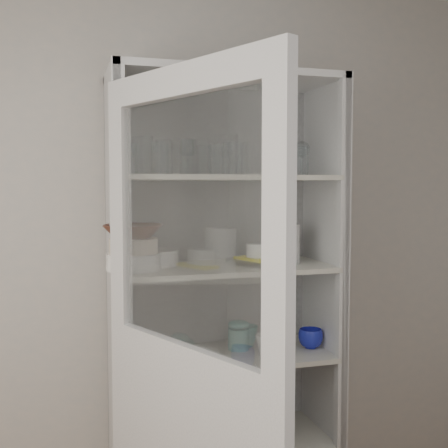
{
  "coord_description": "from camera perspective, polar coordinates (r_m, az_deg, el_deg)",
  "views": [
    {
      "loc": [
        -0.5,
        -1.11,
        1.62
      ],
      "look_at": [
        0.2,
        1.27,
        1.45
      ],
      "focal_mm": 45.0,
      "sensor_mm": 36.0,
      "label": 1
    }
  ],
  "objects": [
    {
      "name": "tumbler_10",
      "position": [
        2.47,
        -1.99,
        6.49
      ],
      "size": [
        0.08,
        0.08,
        0.13
      ],
      "primitive_type": "cylinder",
      "rotation": [
        0.0,
        0.0,
        -0.24
      ],
      "color": "silver",
      "rests_on": "shelf_glass"
    },
    {
      "name": "pantry_cabinet",
      "position": [
        2.63,
        -0.39,
        -10.94
      ],
      "size": [
        1.0,
        0.45,
        2.1
      ],
      "color": "#B7B7B7",
      "rests_on": "floor"
    },
    {
      "name": "tumbler_2",
      "position": [
        2.3,
        -6.1,
        6.77
      ],
      "size": [
        0.07,
        0.07,
        0.14
      ],
      "primitive_type": "cylinder",
      "rotation": [
        0.0,
        0.0,
        -0.01
      ],
      "color": "silver",
      "rests_on": "shelf_glass"
    },
    {
      "name": "grey_bowl_stack",
      "position": [
        2.58,
        6.08,
        -1.99
      ],
      "size": [
        0.15,
        0.15,
        0.18
      ],
      "primitive_type": "cylinder",
      "color": "silver",
      "rests_on": "shelf_plates"
    },
    {
      "name": "tumbler_1",
      "position": [
        2.27,
        -6.4,
        6.65
      ],
      "size": [
        0.08,
        0.08,
        0.13
      ],
      "primitive_type": "cylinder",
      "rotation": [
        0.0,
        0.0,
        0.41
      ],
      "color": "silver",
      "rests_on": "shelf_glass"
    },
    {
      "name": "goblet_1",
      "position": [
        2.56,
        -3.7,
        6.93
      ],
      "size": [
        0.08,
        0.08,
        0.18
      ],
      "primitive_type": null,
      "color": "silver",
      "rests_on": "shelf_glass"
    },
    {
      "name": "teal_jar",
      "position": [
        2.64,
        1.5,
        -11.39
      ],
      "size": [
        0.1,
        0.1,
        0.12
      ],
      "color": "#147967",
      "rests_on": "shelf_mugs"
    },
    {
      "name": "tin_box",
      "position": [
        2.71,
        1.6,
        -20.57
      ],
      "size": [
        0.23,
        0.19,
        0.06
      ],
      "primitive_type": "cube",
      "rotation": [
        0.0,
        0.0,
        0.25
      ],
      "color": "#97969E",
      "rests_on": "shelf_bot"
    },
    {
      "name": "tumbler_6",
      "position": [
        2.44,
        6.51,
        6.76
      ],
      "size": [
        0.09,
        0.09,
        0.15
      ],
      "primitive_type": "cylinder",
      "rotation": [
        0.0,
        0.0,
        -0.2
      ],
      "color": "silver",
      "rests_on": "shelf_glass"
    },
    {
      "name": "tumbler_0",
      "position": [
        2.3,
        -8.08,
        6.9
      ],
      "size": [
        0.1,
        0.1,
        0.15
      ],
      "primitive_type": "cylinder",
      "rotation": [
        0.0,
        0.0,
        0.38
      ],
      "color": "silver",
      "rests_on": "shelf_glass"
    },
    {
      "name": "cream_bowl",
      "position": [
        2.39,
        -9.18,
        -2.21
      ],
      "size": [
        0.24,
        0.24,
        0.06
      ],
      "primitive_type": "cylinder",
      "rotation": [
        0.0,
        0.0,
        0.18
      ],
      "color": "beige",
      "rests_on": "plate_stack_front"
    },
    {
      "name": "mug_blue",
      "position": [
        2.69,
        8.79,
        -11.41
      ],
      "size": [
        0.15,
        0.15,
        0.09
      ],
      "primitive_type": "imported",
      "rotation": [
        0.0,
        0.0,
        0.4
      ],
      "color": "#1427A1",
      "rests_on": "shelf_mugs"
    },
    {
      "name": "yellow_trivet",
      "position": [
        2.57,
        3.84,
        -3.47
      ],
      "size": [
        0.24,
        0.24,
        0.01
      ],
      "primitive_type": "cube",
      "rotation": [
        0.0,
        0.0,
        0.39
      ],
      "color": "yellow",
      "rests_on": "glass_platter"
    },
    {
      "name": "tumbler_9",
      "position": [
        2.47,
        -0.69,
        6.53
      ],
      "size": [
        0.08,
        0.08,
        0.13
      ],
      "primitive_type": "cylinder",
      "rotation": [
        0.0,
        0.0,
        -0.28
      ],
      "color": "silver",
      "rests_on": "shelf_glass"
    },
    {
      "name": "tumbler_3",
      "position": [
        2.35,
        1.15,
        6.67
      ],
      "size": [
        0.09,
        0.09,
        0.14
      ],
      "primitive_type": "cylinder",
      "rotation": [
        0.0,
        0.0,
        -0.36
      ],
      "color": "silver",
      "rests_on": "shelf_glass"
    },
    {
      "name": "terracotta_bowl",
      "position": [
        2.38,
        -9.19,
        -0.73
      ],
      "size": [
        0.31,
        0.31,
        0.06
      ],
      "primitive_type": "imported",
      "rotation": [
        0.0,
        0.0,
        -0.3
      ],
      "color": "#502619",
      "rests_on": "cream_bowl"
    },
    {
      "name": "plate_stack_front",
      "position": [
        2.4,
        -9.16,
        -3.79
      ],
      "size": [
        0.23,
        0.23,
        0.07
      ],
      "primitive_type": "cylinder",
      "color": "white",
      "rests_on": "shelf_plates"
    },
    {
      "name": "cupboard_door",
      "position": [
        1.94,
        -3.76,
        -18.62
      ],
      "size": [
        0.41,
        0.83,
        2.0
      ],
      "rotation": [
        0.0,
        0.0,
        -1.14
      ],
      "color": "#B7B7B7",
      "rests_on": "floor"
    },
    {
      "name": "glass_platter",
      "position": [
        2.57,
        3.84,
        -3.82
      ],
      "size": [
        0.34,
        0.34,
        0.02
      ],
      "primitive_type": "cylinder",
      "rotation": [
        0.0,
        0.0,
        -0.03
      ],
      "color": "silver",
      "rests_on": "shelf_plates"
    },
    {
      "name": "tumbler_7",
      "position": [
        2.42,
        -9.53,
        6.5
      ],
      "size": [
        0.08,
        0.08,
        0.13
      ],
      "primitive_type": "cylinder",
      "rotation": [
        0.0,
        0.0,
        -0.24
      ],
      "color": "silver",
      "rests_on": "shelf_glass"
    },
    {
      "name": "goblet_2",
      "position": [
        2.59,
        0.15,
        6.8
      ],
      "size": [
        0.08,
        0.08,
        0.17
      ],
      "primitive_type": null,
      "color": "silver",
      "rests_on": "shelf_glass"
    },
    {
      "name": "mug_white",
      "position": [
        2.54,
        4.45,
        -12.22
      ],
      "size": [
        0.13,
        0.13,
        0.1
      ],
      "primitive_type": "imported",
      "rotation": [
        0.0,
        0.0,
        -0.24
      ],
      "color": "white",
      "rests_on": "shelf_mugs"
    },
    {
      "name": "white_ramekin",
      "position": [
        2.56,
        3.85,
        -2.65
      ],
      "size": [
        0.15,
        0.15,
        0.06
      ],
      "primitive_type": "cylinder",
      "rotation": [
        0.0,
        0.0,
        -0.05
      ],
      "color": "white",
      "rests_on": "yellow_trivet"
    },
    {
      "name": "plate_stack_back",
      "position": [
        2.52,
        -7.16,
        -3.39
      ],
      "size": [
        0.22,
        0.22,
        0.07
      ],
      "primitive_type": "cylinder",
      "color": "white",
      "rests_on": "shelf_plates"
    },
    {
      "name": "tumbler_8",
      "position": [
        2.43,
        -3.65,
        6.83
      ],
      "size": [
        0.09,
        0.09,
        0.16
      ],
      "primitive_type": "cylinder",
      "rotation": [
        0.0,
        0.0,
        -0.24
      ],
      "color": "silver",
      "rests_on": "shelf_glass"
    },
    {
      "name": "goblet_3",
      "position": [
        2.71,
        7.87,
        6.77
      ],
      "size": [
        0.08,
        0.08,
        0.18
      ],
      "primitive_type": null,
      "color": "silver",
      "rests_on": "shelf_glass"
    },
    {
      "name": "measuring_cups",
      "position": [
        2.43,
        -5.95,
        -13.64
      ],
      "size": [
        0.11,
        0.11,
        0.04
      ],
      "primitive_type": "cylinder",
      "color": "silver",
      "rests_on": "shelf_mugs"
    },
    {
      "name": "goblet_0",
      "position": [
        2.47,
        -9.68,
        6.73
      ],
      "size": [
        0.07,
        0.07,
        0.16
      ],
      "primitive_type": null,
      "color": "silver",
      "rests_on": "shelf_glass"
    },
    {
      "name": "tumbler_5",
      "position": [
        2.46,
        7.88,
        6.38
      ],
      "size": [
        0.07,
        0.07,
        0.12
      ],
      "primitive_type": "cylinder",
      "rotation": [
        0.0,
        0.0,
        -0.2
      ],
      "color": "silver",
      "rests_on": "shelf_glass"
    },
    {
      "name": "wall_back",
      "position": [
        2.68,
        -5.48,
        -2.87
      ],
      "size": [
        3.6,
        0.02,
        2.6
      ],
      "primitive_type": "cube",
      "color": "#ACABA7",
      "rests_on": "ground"
    },
    {
      "name": "mug_teal",
      "position": [
        2.69,
        2.34,
        -11.29
      ],
      "size": [
        0.13,
        0.13,
        0.1
      ],
      "primitive_type": "imported",
      "rotation": [
        0.0,
        0.0,
        -0.24
      ],
      "color": "#147967",
      "rests_on": "shelf_mugs"
    },
    {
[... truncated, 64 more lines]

